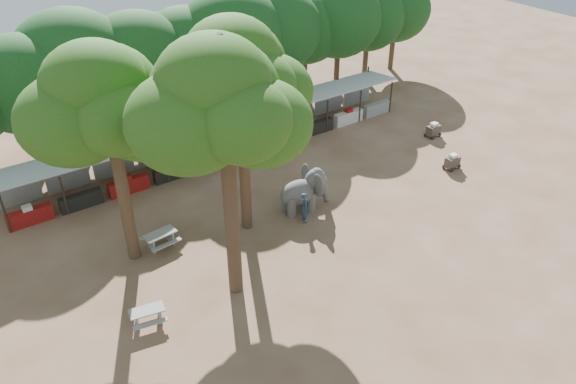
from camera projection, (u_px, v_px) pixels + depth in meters
ground at (362, 265)px, 27.71m from camera, size 100.00×100.00×0.00m
vendor_stalls at (224, 138)px, 36.69m from camera, size 28.00×2.99×2.80m
yard_tree_left at (102, 105)px, 23.94m from camera, size 7.10×6.90×11.02m
yard_tree_center at (219, 106)px, 21.35m from camera, size 7.10×6.90×12.04m
yard_tree_back at (235, 75)px, 25.93m from camera, size 7.10×6.90×11.36m
backdrop_trees at (183, 52)px, 37.96m from camera, size 46.46×5.95×8.33m
elephant at (304, 190)px, 31.27m from camera, size 3.19×2.41×2.40m
handler at (305, 208)px, 30.35m from camera, size 0.64×0.76×1.80m
picnic_table_near at (148, 314)px, 24.17m from camera, size 1.70×1.58×0.74m
picnic_table_far at (160, 238)px, 28.67m from camera, size 1.79×1.64×0.82m
cart_front at (452, 162)px, 35.47m from camera, size 1.06×0.72×1.00m
cart_back at (433, 130)px, 39.24m from camera, size 1.12×0.78×1.04m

